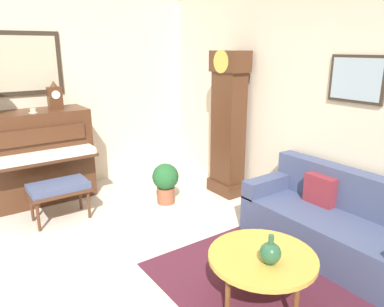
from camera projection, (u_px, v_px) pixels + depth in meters
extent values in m
cube|color=beige|center=(123.00, 276.00, 3.50)|extent=(6.40, 6.00, 0.10)
cube|color=beige|center=(39.00, 96.00, 5.14)|extent=(0.10, 4.90, 2.80)
cube|color=#33281E|center=(19.00, 64.00, 4.84)|extent=(0.03, 1.10, 0.84)
cube|color=#BCB299|center=(19.00, 64.00, 4.83)|extent=(0.01, 0.98, 0.72)
cube|color=beige|center=(299.00, 104.00, 4.43)|extent=(5.30, 0.10, 2.80)
cube|color=#33281E|center=(357.00, 79.00, 3.70)|extent=(0.60, 0.03, 0.48)
cube|color=#9EB2C1|center=(356.00, 79.00, 3.69)|extent=(0.54, 0.01, 0.42)
cube|color=#4C1E2D|center=(269.00, 291.00, 3.19)|extent=(2.10, 1.50, 0.01)
cube|color=#4C2B19|center=(35.00, 157.00, 4.96)|extent=(0.60, 1.44, 1.25)
cube|color=#4C2B19|center=(43.00, 161.00, 4.61)|extent=(0.28, 1.38, 0.04)
cube|color=white|center=(42.00, 156.00, 4.59)|extent=(0.26, 1.32, 0.08)
cube|color=#4C2B19|center=(38.00, 136.00, 4.61)|extent=(0.03, 1.20, 0.20)
cube|color=#4C2B19|center=(59.00, 191.00, 4.44)|extent=(0.42, 0.70, 0.04)
cube|color=#424C70|center=(58.00, 186.00, 4.42)|extent=(0.40, 0.68, 0.08)
cylinder|color=#4C2B19|center=(38.00, 217.00, 4.20)|extent=(0.04, 0.04, 0.36)
cylinder|color=#4C2B19|center=(89.00, 204.00, 4.54)|extent=(0.04, 0.04, 0.36)
cylinder|color=#4C2B19|center=(32.00, 207.00, 4.45)|extent=(0.04, 0.04, 0.36)
cylinder|color=#4C2B19|center=(80.00, 196.00, 4.79)|extent=(0.04, 0.04, 0.36)
cube|color=#4C2B19|center=(227.00, 186.00, 5.37)|extent=(0.52, 0.34, 0.18)
cube|color=#4C2B19|center=(228.00, 133.00, 5.15)|extent=(0.44, 0.28, 1.78)
cube|color=#4C2B19|center=(230.00, 61.00, 4.87)|extent=(0.52, 0.32, 0.28)
cylinder|color=gold|center=(221.00, 62.00, 4.79)|extent=(0.30, 0.02, 0.30)
cylinder|color=gold|center=(225.00, 130.00, 5.10)|extent=(0.03, 0.03, 0.70)
cube|color=#424C70|center=(333.00, 236.00, 3.73)|extent=(1.90, 0.80, 0.42)
cube|color=#424C70|center=(354.00, 192.00, 3.78)|extent=(1.90, 0.20, 0.44)
cube|color=#424C70|center=(272.00, 184.00, 4.32)|extent=(0.18, 0.80, 0.20)
cube|color=maroon|center=(320.00, 190.00, 3.94)|extent=(0.34, 0.12, 0.32)
cylinder|color=gold|center=(262.00, 257.00, 2.95)|extent=(0.88, 0.88, 0.04)
torus|color=brown|center=(262.00, 257.00, 2.95)|extent=(0.88, 0.88, 0.04)
cylinder|color=brown|center=(290.00, 267.00, 3.21)|extent=(0.04, 0.04, 0.41)
cylinder|color=brown|center=(296.00, 305.00, 2.73)|extent=(0.04, 0.04, 0.41)
cylinder|color=brown|center=(228.00, 298.00, 2.81)|extent=(0.04, 0.04, 0.41)
cylinder|color=brown|center=(232.00, 261.00, 3.29)|extent=(0.04, 0.04, 0.41)
cube|color=#4C2B19|center=(55.00, 98.00, 4.91)|extent=(0.12, 0.18, 0.30)
cylinder|color=white|center=(56.00, 95.00, 4.85)|extent=(0.01, 0.11, 0.11)
cone|color=#4C2B19|center=(53.00, 84.00, 4.86)|extent=(0.10, 0.10, 0.08)
cylinder|color=beige|center=(33.00, 113.00, 4.66)|extent=(0.12, 0.12, 0.01)
cylinder|color=beige|center=(33.00, 111.00, 4.65)|extent=(0.08, 0.08, 0.06)
cylinder|color=#234C33|center=(270.00, 262.00, 2.83)|extent=(0.09, 0.09, 0.01)
sphere|color=#285638|center=(270.00, 253.00, 2.81)|extent=(0.17, 0.17, 0.17)
cylinder|color=#285638|center=(271.00, 240.00, 2.78)|extent=(0.04, 0.04, 0.08)
cylinder|color=#935138|center=(166.00, 195.00, 5.00)|extent=(0.24, 0.24, 0.22)
sphere|color=#235B2D|center=(165.00, 177.00, 4.93)|extent=(0.36, 0.36, 0.36)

